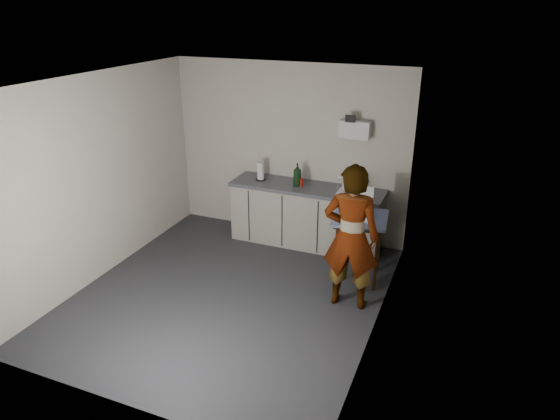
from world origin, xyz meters
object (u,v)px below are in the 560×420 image
at_px(kitchen_counter, 306,217).
at_px(dark_bottle, 297,178).
at_px(side_table, 360,225).
at_px(soda_can, 301,182).
at_px(bakery_box, 360,211).
at_px(standing_man, 351,237).
at_px(soap_bottle, 297,175).
at_px(dish_rack, 350,189).
at_px(paper_towel, 261,171).

height_order(kitchen_counter, dark_bottle, dark_bottle).
distance_m(kitchen_counter, side_table, 1.23).
bearing_deg(dark_bottle, soda_can, -4.63).
height_order(side_table, bakery_box, bakery_box).
relative_size(side_table, standing_man, 0.49).
distance_m(standing_man, soap_bottle, 1.75).
xyz_separation_m(standing_man, soap_bottle, (-1.14, 1.32, 0.19)).
distance_m(dark_bottle, dish_rack, 0.80).
height_order(soda_can, dish_rack, dish_rack).
height_order(soap_bottle, soda_can, soap_bottle).
distance_m(soda_can, bakery_box, 1.24).
distance_m(soda_can, dark_bottle, 0.09).
height_order(standing_man, bakery_box, standing_man).
xyz_separation_m(standing_man, dish_rack, (-0.35, 1.32, 0.09)).
relative_size(soap_bottle, bakery_box, 0.89).
relative_size(kitchen_counter, soda_can, 19.59).
bearing_deg(soda_can, dish_rack, -0.27).
bearing_deg(paper_towel, soda_can, -2.48).
height_order(dark_bottle, dish_rack, dish_rack).
bearing_deg(soda_can, paper_towel, 177.52).
xyz_separation_m(standing_man, dark_bottle, (-1.16, 1.32, 0.14)).
relative_size(standing_man, dish_rack, 4.93).
height_order(side_table, standing_man, standing_man).
xyz_separation_m(side_table, dark_bottle, (-1.11, 0.69, 0.27)).
bearing_deg(paper_towel, bakery_box, -22.98).
bearing_deg(side_table, kitchen_counter, 136.52).
bearing_deg(soap_bottle, dark_bottle, 146.74).
bearing_deg(kitchen_counter, soap_bottle, -170.35).
relative_size(side_table, soda_can, 7.60).
xyz_separation_m(soap_bottle, soda_can, (0.06, 0.00, -0.11)).
bearing_deg(dark_bottle, kitchen_counter, 5.59).
bearing_deg(standing_man, dark_bottle, -53.77).
relative_size(standing_man, paper_towel, 6.44).
relative_size(kitchen_counter, soap_bottle, 6.80).
relative_size(soap_bottle, dark_bottle, 1.45).
distance_m(standing_man, dark_bottle, 1.76).
distance_m(side_table, soap_bottle, 1.33).
bearing_deg(soda_can, side_table, -33.27).
relative_size(kitchen_counter, paper_towel, 8.19).
distance_m(side_table, dark_bottle, 1.33).
distance_m(side_table, paper_towel, 1.85).
bearing_deg(soda_can, dark_bottle, 175.37).
bearing_deg(soap_bottle, bakery_box, -32.02).
distance_m(paper_towel, dish_rack, 1.38).
bearing_deg(side_table, dish_rack, 107.40).
bearing_deg(dish_rack, soap_bottle, 179.96).
bearing_deg(standing_man, bakery_box, -90.17).
distance_m(side_table, bakery_box, 0.19).
bearing_deg(dish_rack, soda_can, 179.73).
relative_size(standing_man, soda_can, 15.40).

